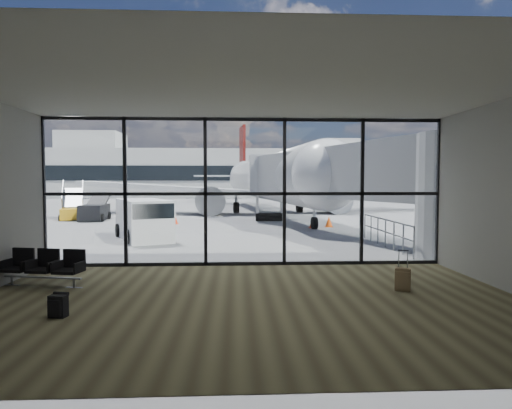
{
  "coord_description": "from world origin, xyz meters",
  "views": [
    {
      "loc": [
        -0.26,
        -12.99,
        2.55
      ],
      "look_at": [
        0.47,
        3.0,
        1.72
      ],
      "focal_mm": 30.0,
      "sensor_mm": 36.0,
      "label": 1
    }
  ],
  "objects": [
    {
      "name": "service_van",
      "position": [
        -4.37,
        6.15,
        0.91
      ],
      "size": [
        3.27,
        4.45,
        1.78
      ],
      "rotation": [
        0.0,
        0.0,
        0.41
      ],
      "color": "white",
      "rests_on": "ground"
    },
    {
      "name": "tree_1",
      "position": [
        -39.0,
        72.0,
        5.25
      ],
      "size": [
        5.61,
        5.61,
        8.07
      ],
      "color": "#382619",
      "rests_on": "ground"
    },
    {
      "name": "traffic_cone_b",
      "position": [
        4.0,
        10.6,
        0.29
      ],
      "size": [
        0.43,
        0.43,
        0.62
      ],
      "color": "#FF3F0D",
      "rests_on": "ground"
    },
    {
      "name": "traffic_cone_a",
      "position": [
        -4.0,
        13.18,
        0.25
      ],
      "size": [
        0.37,
        0.37,
        0.53
      ],
      "color": "#FF380D",
      "rests_on": "ground"
    },
    {
      "name": "ground",
      "position": [
        0.0,
        40.0,
        0.0
      ],
      "size": [
        220.0,
        220.0,
        0.0
      ],
      "primitive_type": "plane",
      "color": "slate",
      "rests_on": "ground"
    },
    {
      "name": "apron_railing",
      "position": [
        5.6,
        3.5,
        0.72
      ],
      "size": [
        0.06,
        5.46,
        1.11
      ],
      "color": "gray",
      "rests_on": "ground"
    },
    {
      "name": "tree_2",
      "position": [
        -33.0,
        72.0,
        5.88
      ],
      "size": [
        6.27,
        6.27,
        9.03
      ],
      "color": "#382619",
      "rests_on": "ground"
    },
    {
      "name": "mobile_stairs",
      "position": [
        -11.46,
        16.72,
        0.51
      ],
      "size": [
        2.27,
        3.33,
        2.14
      ],
      "rotation": [
        0.0,
        0.0,
        0.31
      ],
      "color": "gold",
      "rests_on": "ground"
    },
    {
      "name": "glass_curtain_wall",
      "position": [
        0.0,
        0.0,
        2.25
      ],
      "size": [
        12.1,
        0.12,
        4.5
      ],
      "color": "white",
      "rests_on": "ground"
    },
    {
      "name": "tree_5",
      "position": [
        -15.0,
        72.0,
        5.88
      ],
      "size": [
        6.27,
        6.27,
        9.03
      ],
      "color": "#382619",
      "rests_on": "ground"
    },
    {
      "name": "jet_bridge",
      "position": [
        4.9,
        7.07,
        2.76
      ],
      "size": [
        8.0,
        16.5,
        4.33
      ],
      "color": "gray",
      "rests_on": "ground"
    },
    {
      "name": "tree_4",
      "position": [
        -21.0,
        72.0,
        5.25
      ],
      "size": [
        5.61,
        5.61,
        8.07
      ],
      "color": "#382619",
      "rests_on": "ground"
    },
    {
      "name": "lounge_shell",
      "position": [
        0.0,
        -4.8,
        2.65
      ],
      "size": [
        12.02,
        8.01,
        4.51
      ],
      "color": "brown",
      "rests_on": "ground"
    },
    {
      "name": "seating_row",
      "position": [
        -4.98,
        -2.34,
        0.5
      ],
      "size": [
        2.03,
        0.94,
        0.9
      ],
      "rotation": [
        0.0,
        0.0,
        -0.2
      ],
      "color": "gray",
      "rests_on": "ground"
    },
    {
      "name": "far_terminal",
      "position": [
        -0.59,
        61.97,
        4.21
      ],
      "size": [
        80.0,
        12.2,
        11.0
      ],
      "color": "#A7A6A2",
      "rests_on": "ground"
    },
    {
      "name": "tree_0",
      "position": [
        -45.0,
        72.0,
        4.63
      ],
      "size": [
        4.95,
        4.95,
        7.12
      ],
      "color": "#382619",
      "rests_on": "ground"
    },
    {
      "name": "airliner",
      "position": [
        2.31,
        23.68,
        2.85
      ],
      "size": [
        31.12,
        36.19,
        9.34
      ],
      "rotation": [
        0.0,
        0.0,
        0.12
      ],
      "color": "silver",
      "rests_on": "ground"
    },
    {
      "name": "backpack",
      "position": [
        -3.63,
        -4.9,
        0.23
      ],
      "size": [
        0.34,
        0.33,
        0.47
      ],
      "rotation": [
        0.0,
        0.0,
        -0.19
      ],
      "color": "black",
      "rests_on": "ground"
    },
    {
      "name": "traffic_cone_c",
      "position": [
        5.0,
        11.05,
        0.3
      ],
      "size": [
        0.44,
        0.44,
        0.62
      ],
      "color": "#FB550D",
      "rests_on": "ground"
    },
    {
      "name": "tree_3",
      "position": [
        -27.0,
        72.0,
        4.63
      ],
      "size": [
        4.95,
        4.95,
        7.12
      ],
      "color": "#382619",
      "rests_on": "ground"
    },
    {
      "name": "belt_loader",
      "position": [
        -9.76,
        16.1,
        0.61
      ],
      "size": [
        1.79,
        4.06,
        1.83
      ],
      "rotation": [
        0.0,
        0.0,
        0.07
      ],
      "color": "black",
      "rests_on": "ground"
    },
    {
      "name": "suitcase",
      "position": [
        3.61,
        -3.29,
        0.29
      ],
      "size": [
        0.41,
        0.35,
        0.96
      ],
      "rotation": [
        0.0,
        0.0,
        -0.4
      ],
      "color": "olive",
      "rests_on": "ground"
    }
  ]
}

